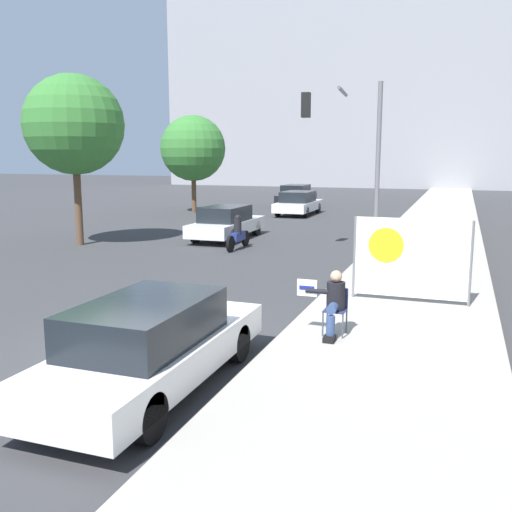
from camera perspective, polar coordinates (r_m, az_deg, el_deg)
name	(u,v)px	position (r m, az deg, el deg)	size (l,w,h in m)	color
ground_plane	(132,354)	(10.44, -12.30, -9.60)	(160.00, 160.00, 0.00)	#38383A
sidewalk_curb	(429,242)	(23.56, 16.95, 1.32)	(3.96, 90.00, 0.16)	#A8A399
building_backdrop_far	(401,44)	(69.55, 14.33, 19.83)	(52.00, 12.00, 31.35)	#99999E
seated_protester	(334,301)	(10.63, 7.76, -4.49)	(0.92, 0.77, 1.22)	#474C56
protest_banner	(410,258)	(13.36, 15.14, -0.21)	(2.62, 0.06, 1.92)	slate
traffic_light_pole	(351,139)	(20.17, 9.46, 11.44)	(2.74, 2.51, 5.74)	slate
parked_car_curbside	(151,344)	(8.69, -10.44, -8.68)	(1.76, 4.79, 1.40)	white
car_on_road_nearest	(227,222)	(23.91, -2.97, 3.37)	(1.75, 4.74, 1.40)	white
car_on_road_midblock	(298,203)	(33.87, 4.25, 5.31)	(1.88, 4.58, 1.40)	white
car_on_road_distant	(296,195)	(39.90, 4.03, 6.06)	(1.79, 4.58, 1.48)	black
motorcycle_on_road	(238,234)	(21.35, -1.81, 2.17)	(0.28, 2.14, 1.29)	navy
street_tree_near_curb	(74,125)	(23.25, -17.74, 12.37)	(3.78, 3.78, 6.52)	brown
street_tree_midblock	(193,148)	(35.36, -6.31, 10.65)	(3.95, 3.95, 5.88)	brown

